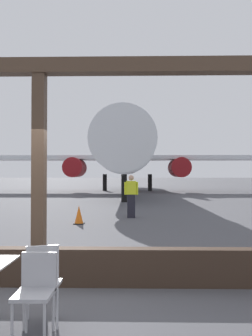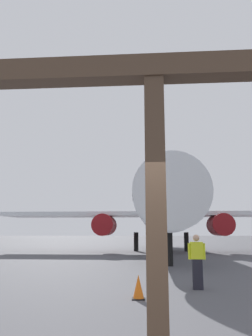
% 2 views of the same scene
% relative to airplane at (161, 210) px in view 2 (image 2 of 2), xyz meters
% --- Properties ---
extents(ground_plane, '(220.00, 220.00, 0.00)m').
position_rel_airplane_xyz_m(ground_plane, '(-0.99, 13.69, -3.72)').
color(ground_plane, '#4C4C51').
extents(window_frame, '(8.24, 0.24, 3.65)m').
position_rel_airplane_xyz_m(window_frame, '(-0.99, -26.31, -2.40)').
color(window_frame, '#38281E').
rests_on(window_frame, ground).
extents(airplane, '(29.40, 29.51, 10.69)m').
position_rel_airplane_xyz_m(airplane, '(0.00, 0.00, 0.00)').
color(airplane, silver).
rests_on(airplane, ground).
extents(ground_crew_worker, '(0.57, 0.22, 1.74)m').
position_rel_airplane_xyz_m(ground_crew_worker, '(0.47, -18.31, -2.81)').
color(ground_crew_worker, black).
rests_on(ground_crew_worker, ground).
extents(traffic_cone, '(0.36, 0.36, 0.65)m').
position_rel_airplane_xyz_m(traffic_cone, '(-1.40, -19.99, -3.41)').
color(traffic_cone, orange).
rests_on(traffic_cone, ground).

